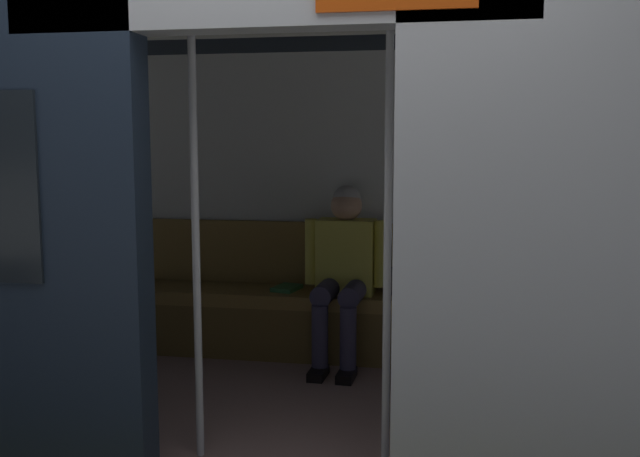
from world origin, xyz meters
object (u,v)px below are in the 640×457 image
person_seated (344,263)px  handbag (409,282)px  book (287,288)px  grab_pole_far (388,243)px  grab_pole_door (196,239)px  bench_seat (341,309)px  train_car (304,147)px

person_seated → handbag: 0.46m
book → grab_pole_far: size_ratio=0.11×
grab_pole_door → grab_pole_far: (-0.87, -0.03, 0.00)m
person_seated → grab_pole_door: 1.63m
person_seated → book: person_seated is taller
person_seated → grab_pole_door: grab_pole_door is taller
bench_seat → book: book is taller
bench_seat → grab_pole_door: (0.43, 1.57, 0.68)m
handbag → grab_pole_door: (0.89, 1.64, 0.49)m
person_seated → book: 0.47m
handbag → book: handbag is taller
book → grab_pole_door: bearing=101.4°
handbag → bench_seat: bearing=8.9°
grab_pole_far → bench_seat: bearing=-74.3°
book → handbag: bearing=-165.3°
bench_seat → book: size_ratio=14.63×
train_car → handbag: 1.42m
train_car → book: 1.39m
book → grab_pole_far: (-0.82, 1.59, 0.56)m
train_car → handbag: (-0.52, -0.97, -0.91)m
bench_seat → grab_pole_door: 1.77m
bench_seat → grab_pole_door: bearing=74.6°
bench_seat → person_seated: 0.33m
book → grab_pole_door: size_ratio=0.11×
train_car → grab_pole_door: size_ratio=3.10×
train_car → grab_pole_far: bearing=127.9°
train_car → bench_seat: size_ratio=1.99×
book → grab_pole_far: grab_pole_far is taller
bench_seat → person_seated: size_ratio=2.73×
handbag → book: 0.84m
train_car → grab_pole_far: size_ratio=3.10×
person_seated → handbag: bearing=-163.8°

